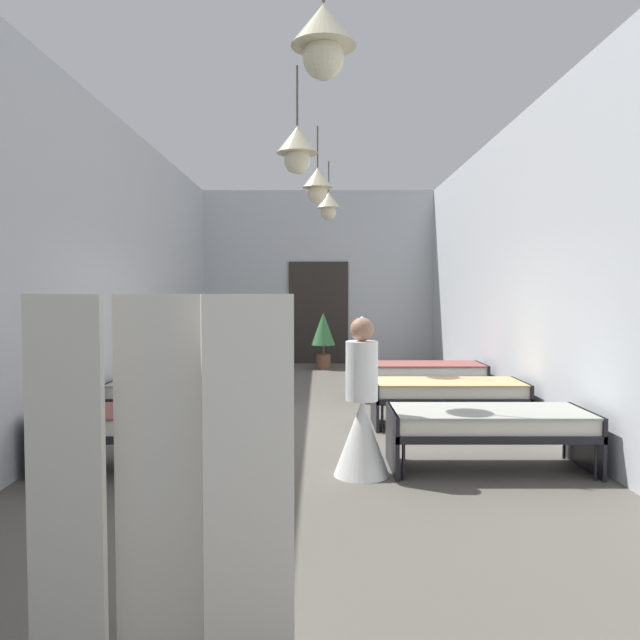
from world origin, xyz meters
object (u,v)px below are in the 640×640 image
nurse_near_aisle (364,419)px  privacy_screen (161,479)px  bed_left_row_0 (146,424)px  potted_plant (326,334)px  bed_right_row_0 (492,424)px  bed_right_row_1 (451,392)px  bed_right_row_2 (425,372)px  patient_seated_primary (180,380)px  bed_left_row_2 (215,372)px  bed_left_row_1 (189,391)px

nurse_near_aisle → privacy_screen: privacy_screen is taller
bed_left_row_0 → potted_plant: size_ratio=1.53×
bed_right_row_0 → nurse_near_aisle: 1.26m
bed_right_row_1 → bed_right_row_2: size_ratio=1.00×
bed_left_row_0 → privacy_screen: (0.95, -3.07, 0.41)m
nurse_near_aisle → patient_seated_primary: 1.77m
bed_left_row_2 → potted_plant: 4.22m
bed_left_row_0 → potted_plant: bearing=76.9°
bed_left_row_1 → bed_left_row_2: size_ratio=1.00×
bed_left_row_2 → nurse_near_aisle: (2.08, -4.00, 0.09)m
bed_left_row_1 → nurse_near_aisle: nurse_near_aisle is taller
bed_left_row_1 → patient_seated_primary: (0.35, -1.98, 0.43)m
nurse_near_aisle → bed_left_row_2: bearing=134.9°
bed_left_row_0 → bed_left_row_2: bearing=90.0°
bed_left_row_0 → bed_right_row_1: bearing=29.8°
privacy_screen → bed_left_row_0: bearing=107.1°
bed_left_row_0 → nurse_near_aisle: (2.08, -0.20, 0.09)m
potted_plant → bed_right_row_1: bearing=-74.8°
patient_seated_primary → bed_left_row_0: bearing=166.5°
bed_left_row_2 → nurse_near_aisle: bearing=-62.5°
potted_plant → privacy_screen: 10.71m
bed_left_row_0 → bed_left_row_2: same height
patient_seated_primary → potted_plant: bearing=79.6°
bed_right_row_1 → privacy_screen: 5.52m
bed_right_row_1 → bed_left_row_2: (-3.32, 1.90, 0.00)m
nurse_near_aisle → potted_plant: size_ratio=1.20×
bed_right_row_0 → bed_left_row_1: 3.83m
potted_plant → privacy_screen: size_ratio=0.73×
bed_right_row_2 → patient_seated_primary: patient_seated_primary is taller
bed_right_row_1 → bed_left_row_2: same height
bed_left_row_2 → privacy_screen: (0.95, -6.87, 0.41)m
bed_left_row_0 → potted_plant: (1.77, 7.61, 0.34)m
bed_left_row_1 → bed_left_row_2: (0.00, 1.90, 0.00)m
bed_right_row_0 → nurse_near_aisle: nurse_near_aisle is taller
bed_left_row_1 → bed_right_row_2: 3.83m
bed_right_row_0 → bed_right_row_1: same height
bed_right_row_1 → bed_right_row_2: (0.00, 1.90, 0.00)m
bed_left_row_2 → patient_seated_primary: (0.35, -3.88, 0.43)m
bed_left_row_0 → bed_right_row_0: size_ratio=1.00×
bed_left_row_1 → bed_left_row_2: bearing=90.0°
privacy_screen → patient_seated_primary: bearing=101.3°
nurse_near_aisle → patient_seated_primary: size_ratio=1.86×
bed_left_row_2 → patient_seated_primary: bearing=-84.9°
bed_right_row_1 → patient_seated_primary: 3.60m
bed_left_row_1 → patient_seated_primary: bearing=-80.0°
nurse_near_aisle → privacy_screen: size_ratio=0.87×
bed_right_row_0 → bed_right_row_2: size_ratio=1.00×
bed_right_row_0 → bed_left_row_1: size_ratio=1.00×
nurse_near_aisle → patient_seated_primary: bearing=-166.5°
bed_right_row_0 → potted_plant: 7.78m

